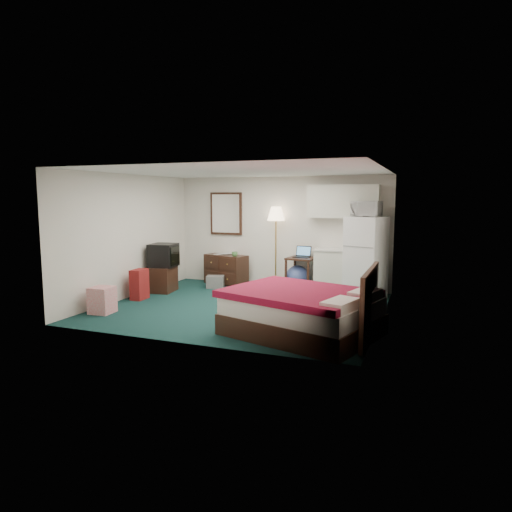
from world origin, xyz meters
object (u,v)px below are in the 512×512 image
at_px(desk, 301,274).
at_px(fridge, 366,257).
at_px(kitchen_counter, 336,272).
at_px(bed, 302,313).
at_px(tv_stand, 161,279).
at_px(dresser, 226,269).
at_px(suitcase, 139,284).
at_px(floor_lamp, 276,247).

height_order(desk, fridge, fridge).
height_order(desk, kitchen_counter, kitchen_counter).
bearing_deg(bed, kitchen_counter, 108.37).
bearing_deg(fridge, tv_stand, -148.05).
distance_m(dresser, fridge, 3.32).
xyz_separation_m(dresser, desk, (1.84, -0.05, 0.02)).
bearing_deg(dresser, suitcase, -97.51).
distance_m(dresser, floor_lamp, 1.34).
relative_size(kitchen_counter, suitcase, 1.53).
bearing_deg(suitcase, bed, -19.52).
bearing_deg(suitcase, tv_stand, 87.83).
bearing_deg(kitchen_counter, floor_lamp, 173.41).
bearing_deg(kitchen_counter, dresser, 177.65).
height_order(desk, bed, desk).
distance_m(kitchen_counter, fridge, 0.78).
bearing_deg(tv_stand, kitchen_counter, 10.56).
height_order(kitchen_counter, fridge, fridge).
xyz_separation_m(fridge, suitcase, (-4.21, -1.78, -0.53)).
bearing_deg(dresser, fridge, 11.04).
relative_size(desk, fridge, 0.44).
height_order(tv_stand, suitcase, suitcase).
distance_m(kitchen_counter, suitcase, 4.10).
height_order(dresser, fridge, fridge).
relative_size(bed, suitcase, 3.41).
distance_m(bed, suitcase, 3.84).
xyz_separation_m(floor_lamp, bed, (1.52, -3.29, -0.58)).
height_order(bed, tv_stand, bed).
relative_size(dresser, bed, 0.49).
bearing_deg(kitchen_counter, fridge, -21.61).
xyz_separation_m(dresser, kitchen_counter, (2.62, -0.07, 0.11)).
xyz_separation_m(bed, suitcase, (-3.68, 1.11, -0.03)).
bearing_deg(tv_stand, floor_lamp, 23.98).
bearing_deg(kitchen_counter, bed, -88.65).
xyz_separation_m(dresser, tv_stand, (-0.95, -1.30, -0.07)).
xyz_separation_m(kitchen_counter, tv_stand, (-3.57, -1.23, -0.19)).
distance_m(dresser, kitchen_counter, 2.62).
bearing_deg(suitcase, fridge, 20.25).
xyz_separation_m(fridge, tv_stand, (-4.22, -0.98, -0.55)).
distance_m(desk, fridge, 1.52).
distance_m(fridge, tv_stand, 4.37).
bearing_deg(dresser, desk, 15.11).
relative_size(fridge, bed, 0.80).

